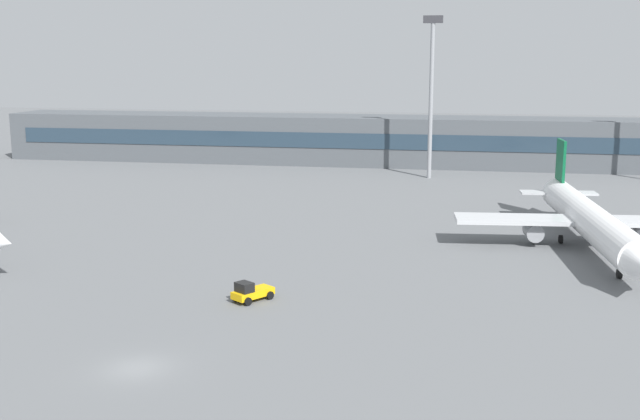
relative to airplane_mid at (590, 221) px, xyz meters
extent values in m
plane|color=slate|center=(-33.98, 0.70, -3.04)|extent=(400.00, 400.00, 0.00)
cube|color=#4C5156|center=(-33.98, 61.95, 1.46)|extent=(135.25, 12.00, 9.00)
cube|color=#263847|center=(-33.98, 55.90, 1.91)|extent=(128.49, 0.16, 2.80)
cylinder|color=white|center=(-0.02, 0.26, 0.04)|extent=(6.67, 33.72, 3.54)
cone|color=white|center=(-1.73, 18.36, 0.04)|extent=(2.80, 3.76, 2.48)
cube|color=#0C5933|center=(-1.47, 15.56, 4.37)|extent=(0.72, 4.11, 5.12)
cube|color=silver|center=(-1.49, 15.84, 0.22)|extent=(9.52, 3.47, 0.22)
cube|color=silver|center=(-0.11, 1.18, -0.24)|extent=(28.25, 7.08, 0.47)
cylinder|color=gray|center=(-5.68, 0.66, -1.56)|extent=(2.13, 3.14, 1.86)
cylinder|color=gray|center=(5.45, 1.71, -1.56)|extent=(2.13, 3.14, 1.86)
cylinder|color=black|center=(1.08, -11.43, -2.57)|extent=(0.46, 0.96, 0.93)
cylinder|color=black|center=(-2.61, 1.88, -2.57)|extent=(0.46, 0.96, 0.93)
cylinder|color=black|center=(2.21, 2.34, -2.57)|extent=(0.46, 0.96, 0.93)
cube|color=#F2B20C|center=(-30.34, -23.90, -2.39)|extent=(3.30, 3.81, 0.60)
cube|color=black|center=(-30.86, -24.64, -1.74)|extent=(1.78, 1.71, 0.90)
cylinder|color=black|center=(-31.67, -24.43, -2.69)|extent=(0.61, 0.72, 0.70)
cylinder|color=black|center=(-30.39, -25.33, -2.69)|extent=(0.61, 0.72, 0.70)
cylinder|color=black|center=(-30.29, -22.47, -2.69)|extent=(0.61, 0.72, 0.70)
cylinder|color=black|center=(-29.01, -23.37, -2.69)|extent=(0.61, 0.72, 0.70)
cylinder|color=gray|center=(-18.97, 46.55, 9.65)|extent=(0.70, 0.70, 25.37)
cube|color=#333338|center=(-18.97, 46.55, 22.93)|extent=(3.20, 0.80, 1.20)
camera|label=1|loc=(-13.46, -84.53, 17.06)|focal=43.85mm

